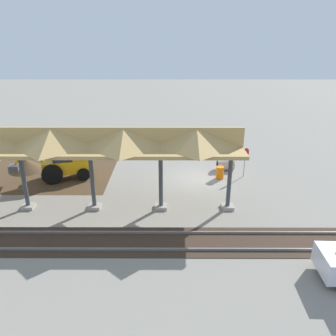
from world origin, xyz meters
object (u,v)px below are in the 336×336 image
object	(u,v)px
backhoe	(64,162)
concrete_pipe	(225,165)
traffic_barrel	(220,173)
stop_sign	(245,156)

from	to	relation	value
backhoe	concrete_pipe	bearing A→B (deg)	-171.83
backhoe	traffic_barrel	bearing A→B (deg)	-179.84
backhoe	traffic_barrel	world-z (taller)	backhoe
stop_sign	concrete_pipe	xyz separation A→B (m)	(1.14, -1.25, -1.11)
backhoe	traffic_barrel	xyz separation A→B (m)	(-10.99, -0.03, -0.81)
stop_sign	traffic_barrel	bearing A→B (deg)	12.27
stop_sign	concrete_pipe	size ratio (longest dim) A/B	1.66
backhoe	traffic_barrel	size ratio (longest dim) A/B	6.01
backhoe	concrete_pipe	xyz separation A→B (m)	(-11.63, -1.67, -0.83)
stop_sign	traffic_barrel	world-z (taller)	stop_sign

